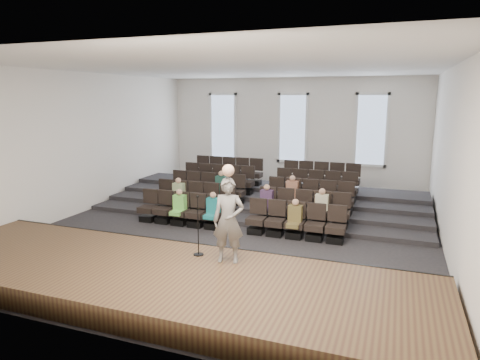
# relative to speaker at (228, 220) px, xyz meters

# --- Properties ---
(ground) EXTENTS (14.00, 14.00, 0.00)m
(ground) POSITION_rel_speaker_xyz_m (-1.24, 4.15, -1.46)
(ground) COLOR black
(ground) RESTS_ON ground
(ceiling) EXTENTS (12.00, 14.00, 0.02)m
(ceiling) POSITION_rel_speaker_xyz_m (-1.24, 4.15, 3.55)
(ceiling) COLOR white
(ceiling) RESTS_ON ground
(wall_back) EXTENTS (12.00, 0.04, 5.00)m
(wall_back) POSITION_rel_speaker_xyz_m (-1.24, 11.17, 1.04)
(wall_back) COLOR white
(wall_back) RESTS_ON ground
(wall_front) EXTENTS (12.00, 0.04, 5.00)m
(wall_front) POSITION_rel_speaker_xyz_m (-1.24, -2.87, 1.04)
(wall_front) COLOR white
(wall_front) RESTS_ON ground
(wall_left) EXTENTS (0.04, 14.00, 5.00)m
(wall_left) POSITION_rel_speaker_xyz_m (-7.26, 4.15, 1.04)
(wall_left) COLOR white
(wall_left) RESTS_ON ground
(wall_right) EXTENTS (0.04, 14.00, 5.00)m
(wall_right) POSITION_rel_speaker_xyz_m (4.78, 4.15, 1.04)
(wall_right) COLOR white
(wall_right) RESTS_ON ground
(stage) EXTENTS (11.80, 3.60, 0.50)m
(stage) POSITION_rel_speaker_xyz_m (-1.24, -0.95, -1.21)
(stage) COLOR #513D22
(stage) RESTS_ON ground
(stage_lip) EXTENTS (11.80, 0.06, 0.52)m
(stage_lip) POSITION_rel_speaker_xyz_m (-1.24, 0.82, -1.21)
(stage_lip) COLOR black
(stage_lip) RESTS_ON ground
(risers) EXTENTS (11.80, 4.80, 0.60)m
(risers) POSITION_rel_speaker_xyz_m (-1.24, 7.33, -1.26)
(risers) COLOR black
(risers) RESTS_ON ground
(seating_rows) EXTENTS (6.80, 4.70, 1.67)m
(seating_rows) POSITION_rel_speaker_xyz_m (-1.24, 5.69, -0.77)
(seating_rows) COLOR black
(seating_rows) RESTS_ON ground
(windows) EXTENTS (8.44, 0.10, 3.24)m
(windows) POSITION_rel_speaker_xyz_m (-1.24, 11.11, 1.24)
(windows) COLOR white
(windows) RESTS_ON wall_back
(audience) EXTENTS (5.45, 2.64, 1.10)m
(audience) POSITION_rel_speaker_xyz_m (-1.24, 4.47, -0.64)
(audience) COLOR #72D555
(audience) RESTS_ON seating_rows
(speaker) EXTENTS (0.78, 0.60, 1.91)m
(speaker) POSITION_rel_speaker_xyz_m (0.00, 0.00, 0.00)
(speaker) COLOR slate
(speaker) RESTS_ON stage
(mic_stand) EXTENTS (0.24, 0.24, 1.43)m
(mic_stand) POSITION_rel_speaker_xyz_m (-0.81, 0.13, -0.53)
(mic_stand) COLOR black
(mic_stand) RESTS_ON stage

